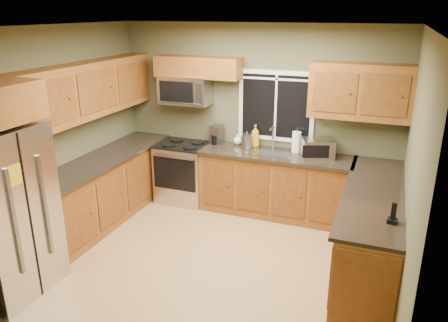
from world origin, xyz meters
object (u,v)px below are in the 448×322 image
Objects in this scene: toaster_oven at (318,148)px; soap_bottle_a at (255,136)px; range at (184,172)px; coffee_maker at (216,135)px; microwave at (185,90)px; refrigerator at (3,213)px; cordless_phone at (393,217)px; paper_towel_roll at (296,142)px; soap_bottle_c at (238,139)px; kettle at (247,141)px.

soap_bottle_a is at bearing 169.00° from toaster_oven.
coffee_maker is at bearing 19.52° from range.
toaster_oven is at bearing 1.30° from range.
range is 1.27m from microwave.
cordless_phone is at bearing 16.66° from refrigerator.
microwave is at bearing -178.32° from paper_towel_roll.
paper_towel_roll is at bearing 125.81° from cordless_phone.
refrigerator reaches higher than soap_bottle_c.
toaster_oven is 1.82× the size of kettle.
refrigerator is 3.80m from paper_towel_roll.
coffee_maker is 1.22m from paper_towel_roll.
toaster_oven is at bearing -8.55° from soap_bottle_c.
refrigerator reaches higher than range.
microwave is at bearing 177.45° from toaster_oven.
microwave reaches higher than cordless_phone.
range is at bearing 151.33° from cordless_phone.
refrigerator is at bearing -120.74° from kettle.
cordless_phone is (3.03, -1.66, 0.53)m from range.
soap_bottle_a is at bearing 5.00° from microwave.
soap_bottle_a reaches higher than coffee_maker.
kettle is (1.69, 2.84, 0.17)m from refrigerator.
microwave reaches higher than range.
microwave is at bearing -175.00° from soap_bottle_a.
toaster_oven is 1.53× the size of soap_bottle_a.
soap_bottle_c is at bearing 16.07° from range.
coffee_maker reaches higher than cordless_phone.
soap_bottle_c is at bearing 139.75° from cordless_phone.
soap_bottle_a is (1.08, 0.23, 0.64)m from range.
refrigerator is at bearing -116.40° from soap_bottle_c.
range is 3.42× the size of coffee_maker.
coffee_maker is at bearing 68.31° from refrigerator.
refrigerator is 6.54× the size of kettle.
paper_towel_roll is at bearing 9.39° from kettle.
paper_towel_roll is at bearing 51.05° from refrigerator.
range is at bearing -89.98° from microwave.
toaster_oven is 1.98m from cordless_phone.
refrigerator is 5.53× the size of paper_towel_roll.
soap_bottle_a reaches higher than range.
coffee_maker is at bearing 169.12° from kettle.
refrigerator is 2.89m from range.
coffee_maker is at bearing -169.34° from soap_bottle_c.
refrigerator reaches higher than kettle.
soap_bottle_a reaches higher than soap_bottle_c.
toaster_oven is at bearing -1.35° from kettle.
soap_bottle_a is (1.08, 0.09, -0.63)m from microwave.
coffee_maker is at bearing 4.05° from microwave.
microwave is at bearing 90.02° from range.
kettle is 1.34× the size of cordless_phone.
kettle is at bearing 4.02° from range.
cordless_phone is at bearing -28.67° from range.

